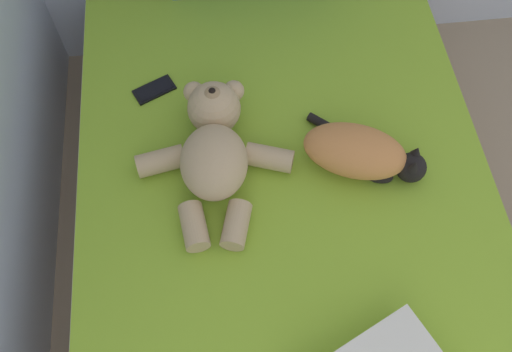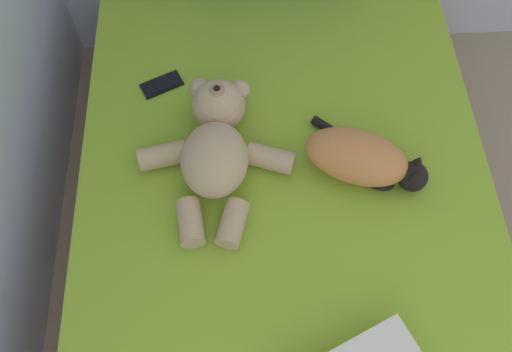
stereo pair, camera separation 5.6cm
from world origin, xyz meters
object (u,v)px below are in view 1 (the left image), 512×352
at_px(teddy_bear, 214,147).
at_px(cat, 360,153).
at_px(cell_phone, 154,90).
at_px(bed, 284,218).

bearing_deg(teddy_bear, cat, -8.28).
bearing_deg(teddy_bear, cell_phone, 121.90).
xyz_separation_m(bed, cat, (0.25, 0.06, 0.32)).
bearing_deg(cell_phone, cat, -30.05).
bearing_deg(bed, cat, 14.65).
height_order(bed, cell_phone, cell_phone).
xyz_separation_m(teddy_bear, cell_phone, (-0.20, 0.32, -0.08)).
bearing_deg(bed, cell_phone, 133.07).
height_order(cat, cell_phone, cat).
distance_m(bed, cat, 0.41).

